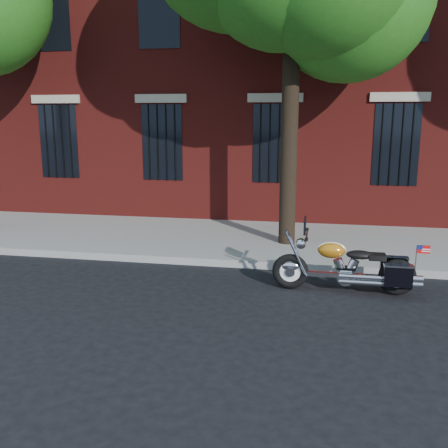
# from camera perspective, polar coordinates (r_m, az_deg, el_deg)

# --- Properties ---
(ground) EXTENTS (120.00, 120.00, 0.00)m
(ground) POSITION_cam_1_polar(r_m,az_deg,el_deg) (8.50, 2.48, -7.73)
(ground) COLOR black
(ground) RESTS_ON ground
(curb) EXTENTS (40.00, 0.16, 0.15)m
(curb) POSITION_cam_1_polar(r_m,az_deg,el_deg) (9.78, 3.64, -4.59)
(curb) COLOR gray
(curb) RESTS_ON ground
(sidewalk) EXTENTS (40.00, 3.60, 0.15)m
(sidewalk) POSITION_cam_1_polar(r_m,az_deg,el_deg) (11.58, 4.78, -1.92)
(sidewalk) COLOR gray
(sidewalk) RESTS_ON ground
(building) EXTENTS (26.00, 10.08, 12.00)m
(building) POSITION_cam_1_polar(r_m,az_deg,el_deg) (18.27, 7.51, 21.93)
(building) COLOR maroon
(building) RESTS_ON ground
(motorcycle) EXTENTS (2.47, 0.72, 1.25)m
(motorcycle) POSITION_cam_1_polar(r_m,az_deg,el_deg) (8.59, 14.28, -4.94)
(motorcycle) COLOR black
(motorcycle) RESTS_ON ground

